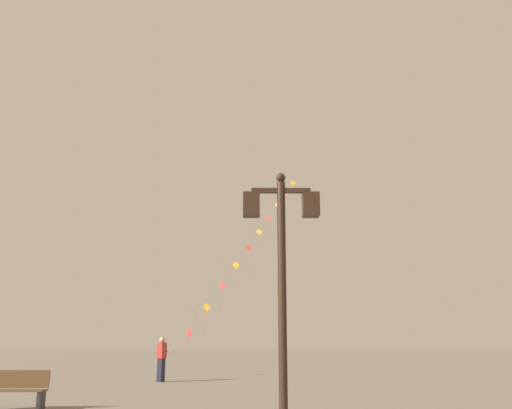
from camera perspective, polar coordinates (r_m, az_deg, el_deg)
The scene contains 5 objects.
ground_plane at distance 21.28m, azimuth -3.54°, elevation -18.20°, with size 160.00×160.00×0.00m, color #756B5B.
twin_lantern_lamp_post at distance 9.13m, azimuth 2.69°, elevation -4.73°, with size 1.29×0.28×4.37m.
kite_train at distance 32.20m, azimuth -0.81°, elevation -4.53°, with size 7.10×16.15×13.29m.
kite_flyer at distance 22.76m, azimuth -9.81°, elevation -15.47°, with size 0.37×0.62×1.71m.
park_bench at distance 14.54m, azimuth -24.11°, elevation -17.25°, with size 1.60×0.46×0.89m.
Camera 1 is at (1.07, -1.19, 1.57)m, focal length 38.39 mm.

